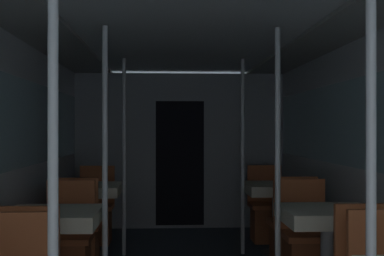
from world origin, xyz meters
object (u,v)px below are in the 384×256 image
Objects in this scene: dining_table_right_1 at (329,224)px; support_pole_right_1 at (278,169)px; chair_right_far_1 at (307,252)px; support_pole_right_2 at (243,156)px; chair_right_far_2 at (267,217)px; support_pole_left_0 at (53,204)px; chair_right_near_2 at (291,239)px; support_pole_left_1 at (105,169)px; chair_left_far_2 at (95,219)px; support_pole_left_2 at (124,157)px; dining_table_left_2 at (88,196)px; dining_table_left_1 at (52,226)px; support_pole_right_0 at (371,202)px; chair_left_near_2 at (78,241)px; dining_table_right_2 at (278,194)px; chair_left_far_1 at (68,255)px.

dining_table_right_1 is 0.55m from support_pole_right_1.
support_pole_right_1 is (-0.38, -0.61, 0.75)m from chair_right_far_1.
chair_right_far_2 is at bearing 58.40° from support_pole_right_2.
dining_table_right_1 is (1.62, 1.76, -0.40)m from support_pole_left_0.
chair_right_near_2 is at bearing -90.00° from chair_right_far_1.
support_pole_left_1 is 2.34× the size of chair_left_far_2.
chair_left_far_2 is at bearing -41.43° from chair_right_far_1.
support_pole_left_0 is 3.53m from support_pole_left_2.
support_pole_left_1 reaches higher than dining_table_left_2.
dining_table_left_1 is 0.36× the size of support_pole_right_0.
chair_right_far_2 is at bearing 90.00° from chair_right_near_2.
chair_left_near_2 is 1.19× the size of dining_table_right_1.
chair_left_near_2 is at bearing -121.60° from support_pole_left_2.
dining_table_right_1 is 0.36× the size of support_pole_right_2.
chair_left_near_2 and chair_right_far_1 have the same top height.
chair_right_far_1 reaches higher than dining_table_right_1.
dining_table_left_1 is at bearing 180.00° from support_pole_left_1.
support_pole_right_2 is (1.62, 0.00, 0.40)m from dining_table_left_2.
support_pole_right_1 reaches higher than chair_left_near_2.
support_pole_left_0 is at bearing -77.98° from dining_table_left_1.
chair_right_far_1 is (1.62, 2.37, -0.75)m from support_pole_left_0.
dining_table_left_2 is at bearing 90.00° from chair_left_near_2.
support_pole_left_1 reaches higher than chair_left_far_2.
support_pole_left_0 is 2.34× the size of chair_right_far_1.
dining_table_right_2 is (2.00, 0.61, 0.34)m from chair_left_near_2.
support_pole_left_2 is at bearing -108.03° from chair_left_far_1.
dining_table_left_2 is 2.67m from dining_table_right_1.
chair_right_near_2 is (0.00, -0.61, -0.34)m from dining_table_right_2.
chair_right_far_1 is at bearing -30.00° from dining_table_left_2.
support_pole_left_0 reaches higher than chair_left_far_2.
support_pole_right_2 is (1.62, 0.61, 0.75)m from chair_left_near_2.
dining_table_left_2 is at bearing 180.00° from dining_table_right_2.
support_pole_right_0 is 2.34× the size of chair_right_far_1.
chair_left_far_1 is at bearing 163.02° from dining_table_right_1.
dining_table_left_2 is 0.70m from chair_left_near_2.
chair_left_near_2 is 2.00m from chair_right_near_2.
chair_right_far_1 reaches higher than dining_table_right_2.
chair_right_far_1 is at bearing 58.40° from support_pole_right_1.
support_pole_right_0 is at bearing -65.29° from dining_table_left_2.
support_pole_right_1 is at bearing 0.00° from support_pole_left_1.
chair_left_far_2 is (0.00, 0.61, -0.34)m from dining_table_left_2.
chair_left_far_1 is 1.00× the size of chair_right_far_1.
support_pole_left_1 is 2.79× the size of dining_table_left_2.
support_pole_right_2 reaches higher than chair_right_far_1.
dining_table_left_1 is 1.20m from chair_left_near_2.
support_pole_left_1 is 2.43m from dining_table_right_2.
chair_right_far_2 is (0.00, 2.37, -0.34)m from dining_table_right_1.
chair_right_far_1 and chair_right_far_2 have the same top height.
chair_right_near_2 is (2.00, 0.54, 0.00)m from chair_left_far_1.
dining_table_right_1 is at bearing -47.38° from support_pole_left_2.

